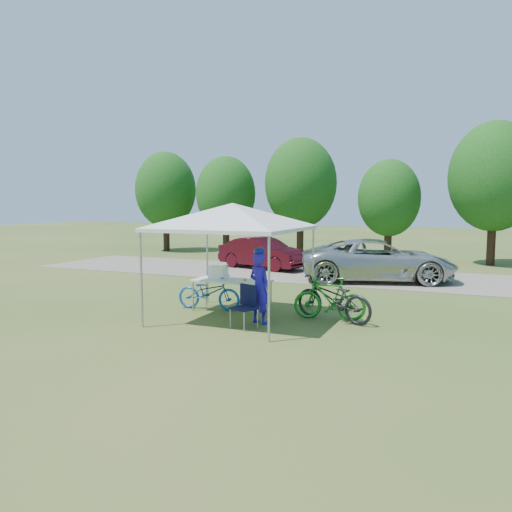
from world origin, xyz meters
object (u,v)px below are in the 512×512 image
at_px(cyclist, 260,288).
at_px(bike_green, 330,298).
at_px(folding_chair, 246,302).
at_px(bike_blue, 209,292).
at_px(folding_table, 232,282).
at_px(cooler, 218,273).
at_px(minivan, 378,260).
at_px(bike_dark, 333,298).
at_px(sedan, 263,253).

xyz_separation_m(cyclist, bike_green, (1.37, 0.97, -0.31)).
distance_m(folding_chair, bike_blue, 2.08).
height_order(folding_table, cooler, cooler).
bearing_deg(folding_chair, minivan, 98.67).
bearing_deg(bike_green, bike_dark, 44.30).
distance_m(cooler, cyclist, 1.77).
bearing_deg(bike_dark, cyclist, -39.59).
bearing_deg(folding_chair, cyclist, 91.32).
relative_size(bike_blue, bike_green, 1.01).
distance_m(cyclist, minivan, 7.45).
relative_size(bike_dark, sedan, 0.51).
distance_m(bike_blue, bike_dark, 3.24).
relative_size(folding_table, bike_green, 1.16).
xyz_separation_m(cooler, sedan, (-2.06, 8.02, -0.31)).
distance_m(cyclist, bike_green, 1.70).
relative_size(folding_chair, bike_blue, 0.55).
bearing_deg(minivan, bike_dark, 163.15).
distance_m(cooler, bike_green, 2.92).
height_order(folding_chair, bike_green, bike_green).
bearing_deg(sedan, cooler, -149.44).
relative_size(cyclist, bike_green, 0.97).
bearing_deg(cyclist, bike_blue, -4.86).
distance_m(cooler, sedan, 8.28).
height_order(cooler, minivan, minivan).
bearing_deg(bike_green, cyclist, -62.06).
bearing_deg(folding_table, folding_chair, -53.42).
distance_m(bike_blue, sedan, 8.25).
height_order(folding_chair, bike_blue, folding_chair).
xyz_separation_m(cooler, bike_green, (2.88, 0.07, -0.46)).
height_order(folding_table, sedan, sedan).
bearing_deg(minivan, folding_chair, 151.31).
bearing_deg(bike_dark, folding_chair, -31.51).
xyz_separation_m(bike_dark, minivan, (-0.04, 6.42, 0.23)).
height_order(bike_green, sedan, sedan).
bearing_deg(minivan, bike_green, 162.26).
xyz_separation_m(folding_chair, bike_blue, (-1.63, 1.30, -0.11)).
bearing_deg(sedan, bike_blue, -151.25).
xyz_separation_m(bike_blue, bike_dark, (3.24, 0.03, 0.08)).
relative_size(folding_table, bike_blue, 1.15).
xyz_separation_m(folding_chair, sedan, (-3.43, 9.35, 0.11)).
height_order(bike_blue, bike_green, bike_green).
bearing_deg(folding_table, bike_dark, -0.15).
distance_m(folding_chair, bike_green, 2.06).
distance_m(cyclist, sedan, 9.60).
relative_size(bike_blue, minivan, 0.32).
height_order(bike_blue, sedan, sedan).
bearing_deg(folding_table, sedan, 106.91).
distance_m(folding_chair, minivan, 7.90).
height_order(folding_table, bike_green, bike_green).
distance_m(bike_dark, sedan, 9.48).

